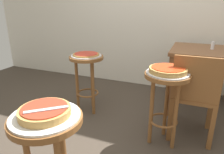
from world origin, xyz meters
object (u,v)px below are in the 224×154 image
object	(u,v)px
serving_plate_middle	(168,73)
pizza_server_knife	(46,110)
pizza_middle	(168,70)
dining_table	(207,60)
pizza_leftside	(86,54)
pizza_foreground	(45,111)
serving_plate_leftside	(86,56)
stool_foreground	(49,145)
stool_leftside	(87,71)
serving_plate_foreground	(45,116)
wooden_chair	(194,94)
condiment_shaker	(213,46)
stool_middle	(166,92)

from	to	relation	value
serving_plate_middle	pizza_server_knife	xyz separation A→B (m)	(-0.47, -1.01, 0.06)
pizza_middle	dining_table	size ratio (longest dim) A/B	0.39
serving_plate_middle	pizza_leftside	world-z (taller)	pizza_leftside
pizza_foreground	serving_plate_middle	distance (m)	1.11
serving_plate_leftside	stool_foreground	bearing A→B (deg)	-70.21
stool_leftside	pizza_server_knife	world-z (taller)	pizza_server_knife
serving_plate_foreground	wooden_chair	bearing A→B (deg)	57.58
serving_plate_middle	stool_leftside	bearing A→B (deg)	162.96
pizza_foreground	pizza_leftside	bearing A→B (deg)	109.79
stool_leftside	condiment_shaker	bearing A→B (deg)	25.20
stool_leftside	serving_plate_leftside	size ratio (longest dim) A/B	1.97
stool_foreground	wooden_chair	distance (m)	1.37
serving_plate_middle	pizza_leftside	bearing A→B (deg)	162.96
dining_table	serving_plate_foreground	bearing A→B (deg)	-113.72
wooden_chair	condiment_shaker	bearing A→B (deg)	79.56
stool_leftside	serving_plate_leftside	world-z (taller)	serving_plate_leftside
stool_leftside	pizza_middle	bearing A→B (deg)	-17.04
stool_foreground	serving_plate_leftside	distance (m)	1.38
stool_middle	condiment_shaker	size ratio (longest dim) A/B	7.73
stool_foreground	stool_leftside	distance (m)	1.36
stool_middle	serving_plate_middle	xyz separation A→B (m)	(0.00, 0.00, 0.18)
pizza_middle	serving_plate_leftside	xyz separation A→B (m)	(-0.96, 0.29, -0.03)
pizza_foreground	serving_plate_middle	xyz separation A→B (m)	(0.50, 0.99, -0.03)
stool_foreground	serving_plate_middle	bearing A→B (deg)	63.39
stool_foreground	condiment_shaker	size ratio (longest dim) A/B	7.73
serving_plate_foreground	pizza_middle	xyz separation A→B (m)	(0.50, 0.99, 0.03)
stool_leftside	serving_plate_middle	bearing A→B (deg)	-17.04
stool_foreground	wooden_chair	bearing A→B (deg)	57.58
pizza_server_knife	pizza_middle	bearing A→B (deg)	24.70
serving_plate_middle	wooden_chair	distance (m)	0.37
pizza_middle	serving_plate_foreground	bearing A→B (deg)	-116.61
serving_plate_foreground	stool_middle	world-z (taller)	serving_plate_foreground
pizza_foreground	pizza_server_knife	distance (m)	0.04
serving_plate_foreground	wooden_chair	world-z (taller)	wooden_chair
stool_leftside	pizza_server_knife	size ratio (longest dim) A/B	3.14
serving_plate_foreground	serving_plate_leftside	distance (m)	1.36
dining_table	pizza_server_knife	size ratio (longest dim) A/B	3.75
pizza_server_knife	stool_middle	bearing A→B (deg)	24.70
serving_plate_leftside	pizza_server_knife	size ratio (longest dim) A/B	1.59
serving_plate_leftside	pizza_server_knife	xyz separation A→B (m)	(0.49, -1.30, 0.06)
stool_foreground	dining_table	size ratio (longest dim) A/B	0.84
pizza_server_knife	condiment_shaker	bearing A→B (deg)	25.91
serving_plate_foreground	pizza_leftside	size ratio (longest dim) A/B	1.22
pizza_foreground	wooden_chair	size ratio (longest dim) A/B	0.32
stool_foreground	stool_middle	xyz separation A→B (m)	(0.50, 0.99, 0.00)
stool_middle	pizza_server_knife	world-z (taller)	pizza_server_knife
serving_plate_foreground	stool_leftside	bearing A→B (deg)	109.79
serving_plate_foreground	pizza_middle	world-z (taller)	pizza_middle
pizza_middle	stool_middle	bearing A→B (deg)	-90.00
serving_plate_middle	dining_table	distance (m)	0.97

